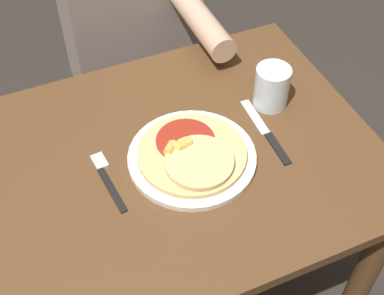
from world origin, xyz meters
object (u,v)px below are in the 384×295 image
object	(u,v)px
knife	(266,132)
drinking_glass	(272,87)
fork	(107,178)
person_diner	(133,30)
pizza	(193,154)
dining_table	(178,195)
plate	(192,157)

from	to	relation	value
knife	drinking_glass	bearing A→B (deg)	56.38
fork	person_diner	xyz separation A→B (m)	(0.27, 0.62, -0.10)
fork	knife	bearing A→B (deg)	-2.65
pizza	person_diner	distance (m)	0.67
drinking_glass	fork	bearing A→B (deg)	-171.19
drinking_glass	person_diner	world-z (taller)	person_diner
dining_table	person_diner	size ratio (longest dim) A/B	0.81
knife	person_diner	world-z (taller)	person_diner
dining_table	drinking_glass	size ratio (longest dim) A/B	8.58
knife	plate	bearing A→B (deg)	-178.04
plate	pizza	world-z (taller)	pizza
pizza	knife	bearing A→B (deg)	3.68
fork	person_diner	bearing A→B (deg)	66.65
drinking_glass	person_diner	bearing A→B (deg)	107.00
dining_table	knife	world-z (taller)	knife
pizza	drinking_glass	bearing A→B (deg)	21.50
dining_table	drinking_glass	distance (m)	0.35
knife	person_diner	size ratio (longest dim) A/B	0.20
dining_table	plate	bearing A→B (deg)	-41.66
drinking_glass	knife	bearing A→B (deg)	-123.62
knife	drinking_glass	distance (m)	0.11
fork	dining_table	bearing A→B (deg)	0.12
plate	fork	size ratio (longest dim) A/B	1.62
dining_table	person_diner	bearing A→B (deg)	80.37
drinking_glass	person_diner	xyz separation A→B (m)	(-0.17, 0.55, -0.15)
plate	person_diner	xyz separation A→B (m)	(0.08, 0.64, -0.11)
drinking_glass	dining_table	bearing A→B (deg)	-166.19
fork	drinking_glass	world-z (taller)	drinking_glass
knife	person_diner	distance (m)	0.66
knife	drinking_glass	size ratio (longest dim) A/B	2.10
plate	person_diner	distance (m)	0.66
fork	drinking_glass	size ratio (longest dim) A/B	1.68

